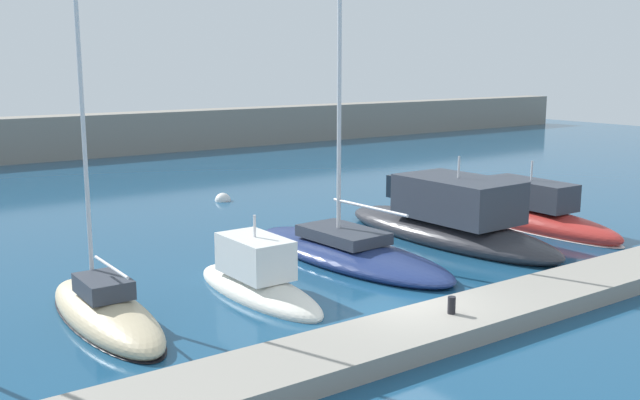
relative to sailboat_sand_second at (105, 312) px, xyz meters
name	(u,v)px	position (x,y,z in m)	size (l,w,h in m)	color
ground_plane	(407,319)	(6.59, -4.43, -0.27)	(120.00, 120.00, 0.00)	navy
dock_pier	(445,325)	(6.59, -5.80, -0.02)	(27.84, 2.19, 0.49)	gray
breakwater_seawall	(28,139)	(6.59, 33.82, 1.24)	(108.00, 2.43, 3.03)	gray
sailboat_sand_second	(105,312)	(0.00, 0.00, 0.00)	(1.94, 6.71, 11.77)	beige
motorboat_ivory_third	(257,281)	(4.44, -0.27, 0.10)	(1.85, 6.06, 2.77)	silver
sailboat_navy_fourth	(348,249)	(8.97, 1.22, 0.06)	(3.65, 9.53, 17.23)	navy
motorboat_charcoal_fifth	(449,220)	(13.77, 1.16, 0.49)	(3.39, 10.42, 3.62)	#2D2D33
motorboat_red_sixth	(529,215)	(18.07, 0.83, 0.22)	(2.34, 8.81, 3.11)	#B72D28
mooring_buoy_white	(223,201)	(10.52, 13.25, -0.27)	(0.78, 0.78, 0.78)	white
dock_bollard	(452,305)	(6.81, -5.80, 0.44)	(0.20, 0.20, 0.44)	black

